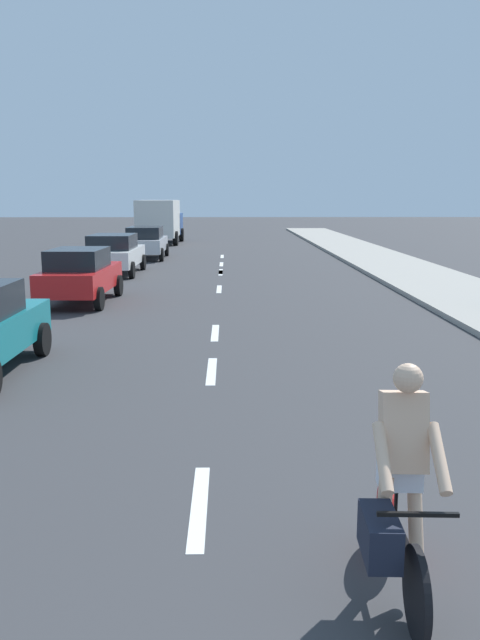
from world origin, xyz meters
The scene contains 15 objects.
ground_plane centered at (0.00, 20.00, 0.00)m, with size 160.00×160.00×0.00m, color #38383A.
sidewalk_strip centered at (7.53, 22.00, 0.07)m, with size 3.60×80.00×0.14m, color #9E998E.
lane_stripe_2 centered at (0.00, 7.24, 0.00)m, with size 0.16×1.80×0.01m, color white.
lane_stripe_3 centered at (0.00, 12.28, 0.00)m, with size 0.16×1.80×0.01m, color white.
lane_stripe_4 centered at (0.00, 15.53, 0.00)m, with size 0.16×1.80×0.01m, color white.
lane_stripe_5 centered at (0.00, 22.54, 0.00)m, with size 0.16×1.80×0.01m, color white.
lane_stripe_6 centered at (0.00, 27.20, 0.00)m, with size 0.16×1.80×0.01m, color white.
lane_stripe_7 centered at (0.00, 27.65, 0.00)m, with size 0.16×1.80×0.01m, color white.
lane_stripe_8 centered at (0.00, 30.58, 0.00)m, with size 0.16×1.80×0.01m, color white.
lane_stripe_9 centered at (0.00, 34.51, 0.00)m, with size 0.16×1.80×0.01m, color white.
cyclist centered at (1.55, 5.75, 0.83)m, with size 0.62×1.71×1.82m.
parked_car_red centered at (-3.95, 19.81, 0.83)m, with size 1.92×3.94×1.57m.
parked_car_white centered at (-4.20, 26.89, 0.84)m, with size 2.07×4.41×1.57m.
parked_car_silver centered at (-3.76, 33.37, 0.84)m, with size 2.00×4.29×1.57m.
delivery_truck centered at (-4.14, 43.94, 1.50)m, with size 2.80×6.30×2.80m.
Camera 1 is at (0.29, 1.28, 3.01)m, focal length 36.36 mm.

